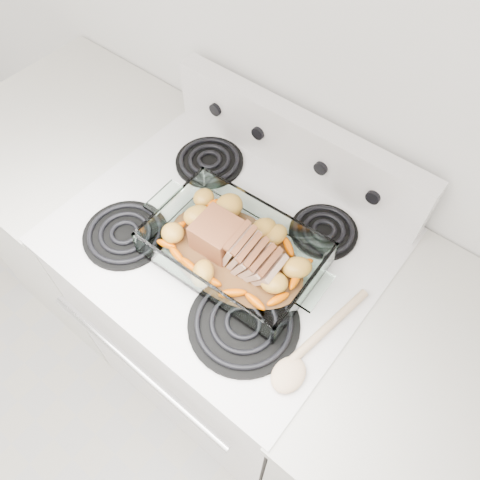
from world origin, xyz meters
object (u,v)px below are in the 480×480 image
Objects in this scene: counter_left at (96,214)px; pork_roast at (230,243)px; counter_right at (409,450)px; baking_dish at (235,252)px; electric_range at (229,312)px.

pork_roast is at bearing -3.20° from counter_left.
counter_left is 1.33m from counter_right.
counter_left is 4.14× the size of pork_roast.
counter_left is at bearing -177.75° from pork_roast.
counter_left is 1.00× the size of counter_right.
baking_dish reaches higher than counter_right.
electric_range is 0.67m from counter_left.
pork_roast reaches higher than baking_dish.
electric_range reaches higher than baking_dish.
counter_right is at bearing 9.19° from pork_roast.
electric_range reaches higher than pork_roast.
pork_roast is at bearing -38.38° from electric_range.
counter_left is at bearing 174.20° from baking_dish.
baking_dish reaches higher than counter_left.
baking_dish is (0.07, -0.04, 0.48)m from electric_range.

